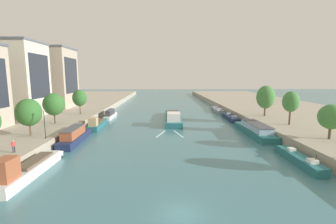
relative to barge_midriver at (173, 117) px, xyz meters
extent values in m
plane|color=#42757F|center=(-1.31, -42.91, -0.97)|extent=(400.00, 400.00, 0.00)
cube|color=#A89E89|center=(-38.25, 12.09, -0.02)|extent=(36.00, 170.00, 1.92)
cube|color=#A89E89|center=(35.63, 12.09, -0.02)|extent=(36.00, 170.00, 1.92)
cube|color=#23666B|center=(0.03, 0.83, -0.36)|extent=(4.74, 22.06, 1.22)
cube|color=#23666B|center=(0.37, 12.15, -0.24)|extent=(3.90, 1.37, 0.98)
cube|color=#23666B|center=(0.03, 0.83, 0.28)|extent=(4.82, 22.06, 0.06)
cube|color=white|center=(-0.20, -6.63, 1.26)|extent=(3.19, 4.48, 1.90)
cube|color=black|center=(-0.13, -4.43, 1.55)|extent=(2.44, 0.10, 0.53)
cube|color=brown|center=(0.09, 3.02, 0.49)|extent=(3.52, 11.50, 0.36)
cylinder|color=#232328|center=(0.44, -5.77, 0.86)|extent=(0.07, 0.07, 1.10)
cube|color=silver|center=(0.38, -14.50, -0.96)|extent=(1.83, 5.90, 0.03)
cube|color=silver|center=(-3.21, -14.39, -0.96)|extent=(2.17, 5.82, 0.03)
cube|color=silver|center=(-18.64, -34.63, -0.37)|extent=(2.42, 11.65, 1.21)
cube|color=silver|center=(-18.50, -28.48, -0.25)|extent=(2.08, 1.30, 0.97)
cube|color=silver|center=(-18.64, -34.63, 0.26)|extent=(2.46, 11.65, 0.06)
cube|color=#9E5133|center=(-18.73, -38.57, 1.43)|extent=(1.67, 2.36, 2.27)
cube|color=black|center=(-18.70, -37.40, 1.77)|extent=(1.30, 0.06, 0.64)
cube|color=brown|center=(-18.61, -33.47, 0.47)|extent=(1.82, 6.07, 0.36)
cylinder|color=#232328|center=(-18.39, -38.12, 0.84)|extent=(0.07, 0.07, 1.10)
cube|color=#1E284C|center=(-18.56, -20.18, -0.37)|extent=(2.65, 11.43, 1.21)
cube|color=#1E284C|center=(-18.70, -14.15, -0.25)|extent=(2.31, 1.30, 0.97)
cube|color=#1E284C|center=(-18.56, -20.18, 0.27)|extent=(2.70, 11.43, 0.06)
cube|color=#9E5133|center=(-18.55, -20.75, 1.04)|extent=(2.13, 7.32, 1.48)
cube|color=#4C4C51|center=(-18.55, -20.75, 1.82)|extent=(2.28, 7.54, 0.08)
cylinder|color=#232328|center=(-18.13, -23.59, 0.85)|extent=(0.07, 0.07, 1.10)
cube|color=#23666B|center=(-17.98, -7.48, -0.45)|extent=(2.63, 10.73, 1.05)
cube|color=#23666B|center=(-18.17, -1.81, -0.35)|extent=(2.21, 1.30, 0.89)
cube|color=#23666B|center=(-17.98, -7.48, 0.10)|extent=(2.68, 10.73, 0.06)
cube|color=tan|center=(-17.86, -11.11, 1.03)|extent=(1.78, 2.19, 1.78)
cube|color=black|center=(-17.90, -10.03, 1.29)|extent=(1.37, 0.08, 0.50)
cube|color=brown|center=(-18.02, -6.42, 0.31)|extent=(1.96, 5.60, 0.36)
cylinder|color=#232328|center=(-17.53, -10.67, 0.68)|extent=(0.07, 0.07, 1.10)
cube|color=silver|center=(-17.66, 4.88, -0.51)|extent=(1.83, 9.51, 0.93)
cube|color=silver|center=(-17.62, 9.98, -0.42)|extent=(1.67, 1.22, 0.83)
cube|color=silver|center=(-17.66, 4.88, -0.01)|extent=(1.87, 9.51, 0.06)
cube|color=#38383D|center=(-17.67, 4.41, 0.69)|extent=(1.49, 6.09, 1.35)
cube|color=#4C4C51|center=(-17.67, 4.41, 1.40)|extent=(1.59, 6.27, 0.08)
cylinder|color=#232328|center=(-17.43, 2.03, 0.57)|extent=(0.07, 0.07, 1.10)
cube|color=#23666B|center=(15.57, -31.62, -0.43)|extent=(1.97, 9.80, 1.08)
cube|color=#23666B|center=(15.67, -26.39, -0.33)|extent=(1.72, 1.26, 0.91)
cube|color=#23666B|center=(15.57, -31.62, 0.14)|extent=(2.00, 9.80, 0.06)
cube|color=white|center=(15.61, -29.47, 0.37)|extent=(0.91, 0.92, 0.40)
cube|color=white|center=(15.52, -34.36, 0.41)|extent=(1.00, 1.12, 0.48)
cylinder|color=#232328|center=(15.79, -34.56, 0.72)|extent=(0.07, 0.07, 1.10)
cube|color=#23666B|center=(15.81, -15.38, -0.39)|extent=(3.32, 15.36, 1.17)
cube|color=#23666B|center=(15.80, -7.36, -0.27)|extent=(3.15, 1.25, 0.95)
cube|color=#23666B|center=(15.81, -15.38, 0.22)|extent=(3.39, 15.36, 0.06)
cube|color=#9EBCD6|center=(15.81, -16.15, 0.85)|extent=(2.72, 9.83, 1.19)
cube|color=#4C4C51|center=(15.81, -16.15, 1.48)|extent=(2.92, 10.12, 0.08)
cylinder|color=#232328|center=(16.31, -19.99, 0.80)|extent=(0.07, 0.07, 1.10)
cube|color=#1E284C|center=(15.87, 1.21, -0.45)|extent=(2.37, 10.89, 1.05)
cube|color=#1E284C|center=(15.93, 7.00, -0.35)|extent=(2.16, 1.24, 0.89)
cube|color=#1E284C|center=(15.87, 1.21, 0.10)|extent=(2.41, 10.89, 0.06)
cube|color=#9EBCD6|center=(15.90, 3.60, 0.33)|extent=(1.14, 0.91, 0.40)
cube|color=#9EBCD6|center=(15.84, -1.83, 0.37)|extent=(1.25, 1.11, 0.48)
cylinder|color=#232328|center=(16.18, -2.05, 0.68)|extent=(0.07, 0.07, 1.10)
cube|color=gray|center=(15.67, 16.43, -0.46)|extent=(2.73, 11.80, 1.02)
cube|color=gray|center=(15.89, 22.64, -0.36)|extent=(2.25, 1.30, 0.87)
cube|color=gray|center=(15.67, 16.43, 0.08)|extent=(2.78, 11.80, 0.06)
cube|color=#9EBCD6|center=(15.76, 19.01, 0.31)|extent=(1.19, 0.94, 0.40)
cube|color=#9EBCD6|center=(15.56, 13.15, 0.35)|extent=(1.32, 1.14, 0.48)
cylinder|color=#232328|center=(15.90, 12.90, 0.66)|extent=(0.07, 0.07, 1.10)
cylinder|color=brown|center=(-24.94, -22.61, 2.28)|extent=(0.24, 0.24, 2.67)
ellipsoid|color=#336B2D|center=(-24.94, -22.61, 4.85)|extent=(4.05, 4.05, 4.53)
cylinder|color=brown|center=(-25.38, -12.48, 2.34)|extent=(0.29, 0.29, 2.79)
ellipsoid|color=#336B2D|center=(-25.38, -12.48, 5.01)|extent=(4.27, 4.27, 4.64)
cylinder|color=brown|center=(-24.35, -0.01, 2.48)|extent=(0.25, 0.25, 3.08)
ellipsoid|color=#336B2D|center=(-24.35, -0.01, 5.20)|extent=(3.58, 3.58, 4.30)
cylinder|color=brown|center=(23.43, -26.12, 2.18)|extent=(0.40, 0.40, 2.48)
ellipsoid|color=#427F3D|center=(23.43, -26.12, 4.50)|extent=(3.81, 3.81, 3.91)
cylinder|color=brown|center=(23.06, -15.02, 2.74)|extent=(0.37, 0.37, 3.60)
ellipsoid|color=#427F3D|center=(23.06, -15.02, 5.70)|extent=(3.24, 3.24, 4.21)
cylinder|color=brown|center=(22.82, -3.91, 2.52)|extent=(0.39, 0.39, 3.16)
ellipsoid|color=#427F3D|center=(22.82, -3.91, 5.66)|extent=(4.41, 4.41, 5.68)
cylinder|color=black|center=(-21.52, -24.57, 3.14)|extent=(0.11, 0.11, 4.39)
sphere|color=#EAE5C6|center=(-21.52, -24.57, 5.47)|extent=(0.28, 0.28, 0.28)
cylinder|color=black|center=(-21.52, -24.57, 1.04)|extent=(0.22, 0.22, 0.20)
cube|color=beige|center=(-39.05, -1.90, 9.87)|extent=(11.94, 11.56, 17.85)
cube|color=#565B66|center=(-39.05, -1.90, 19.04)|extent=(12.30, 11.90, 0.50)
cube|color=#232833|center=(-33.06, -1.90, 10.76)|extent=(0.04, 9.25, 10.71)
cube|color=#B2A38E|center=(-39.05, 14.75, 10.08)|extent=(14.89, 12.50, 18.27)
cube|color=#565B66|center=(-39.05, 14.75, 19.46)|extent=(15.33, 12.88, 0.50)
cube|color=#232833|center=(-31.59, 14.75, 10.99)|extent=(0.04, 10.00, 10.96)
cylinder|color=#2D2D38|center=(-22.24, -31.71, 1.36)|extent=(0.13, 0.13, 0.84)
cylinder|color=#2D2D38|center=(-22.12, -31.54, 1.36)|extent=(0.13, 0.13, 0.84)
cube|color=#DB3838|center=(-22.18, -31.62, 2.06)|extent=(0.36, 0.39, 0.56)
sphere|color=tan|center=(-22.18, -31.62, 2.46)|extent=(0.21, 0.21, 0.21)
cylinder|color=#DB3838|center=(-22.31, -31.80, 2.06)|extent=(0.09, 0.09, 0.54)
cylinder|color=#DB3838|center=(-22.05, -31.45, 2.06)|extent=(0.09, 0.09, 0.54)
camera|label=1|loc=(-2.96, -61.59, 10.71)|focal=25.20mm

